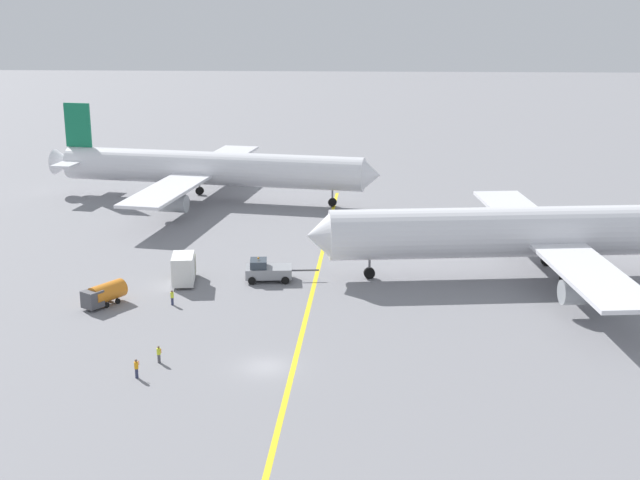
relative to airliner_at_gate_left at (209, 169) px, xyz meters
The scene contains 10 objects.
ground_plane 65.89m from the airliner_at_gate_left, 76.17° to the right, with size 600.00×600.00×0.00m, color gray.
taxiway_stripe 57.09m from the airliner_at_gate_left, 71.06° to the right, with size 0.50×120.00×0.01m, color yellow.
airliner_at_gate_left is the anchor object (origin of this frame).
airliner_being_pushed 57.24m from the airliner_at_gate_left, 39.42° to the right, with size 52.55×49.14×16.71m.
pushback_tug 42.07m from the airliner_at_gate_left, 71.45° to the right, with size 8.58×3.65×2.81m.
gse_fuel_bowser_stubby 49.20m from the airliner_at_gate_left, 93.67° to the right, with size 4.27×5.12×2.40m.
gse_catering_truck_tall 41.31m from the airliner_at_gate_left, 84.57° to the right, with size 3.11×6.10×3.50m.
ground_crew_wing_walker_right 63.76m from the airliner_at_gate_left, 84.59° to the right, with size 0.46×0.37×1.60m.
ground_crew_ramp_agent_by_cones 48.76m from the airliner_at_gate_left, 85.18° to the right, with size 0.36×0.36×1.65m.
ground_crew_marshaller_foreground 66.93m from the airliner_at_gate_left, 85.88° to the right, with size 0.38×0.45×1.74m.
Camera 1 is at (8.02, -71.09, 32.11)m, focal length 48.87 mm.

